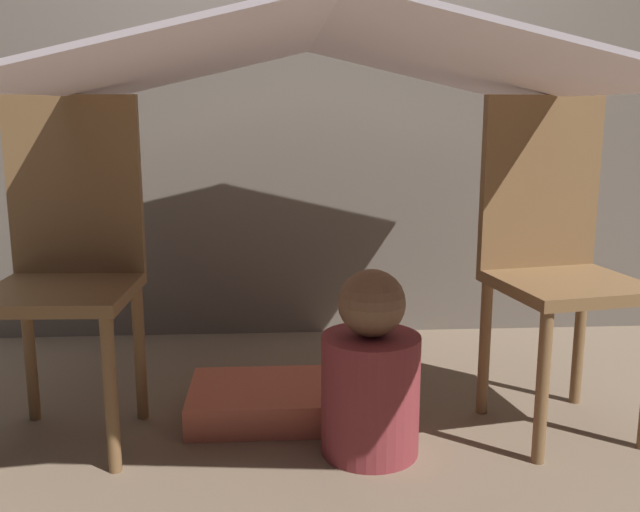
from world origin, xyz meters
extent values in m
plane|color=#7A6651|center=(0.00, 0.00, 0.00)|extent=(8.80, 8.80, 0.00)
cube|color=#6B6056|center=(0.00, 1.25, 1.25)|extent=(7.00, 0.05, 2.50)
cylinder|color=brown|center=(-0.57, 0.03, 0.22)|extent=(0.04, 0.04, 0.44)
cylinder|color=brown|center=(-0.90, 0.39, 0.22)|extent=(0.04, 0.04, 0.44)
cylinder|color=brown|center=(-0.56, 0.37, 0.22)|extent=(0.04, 0.04, 0.44)
cube|color=brown|center=(-0.73, 0.21, 0.46)|extent=(0.41, 0.41, 0.04)
cube|color=brown|center=(-0.73, 0.39, 0.74)|extent=(0.40, 0.05, 0.53)
cylinder|color=brown|center=(0.60, 0.01, 0.22)|extent=(0.04, 0.04, 0.44)
cylinder|color=brown|center=(0.53, 0.35, 0.22)|extent=(0.04, 0.04, 0.44)
cylinder|color=brown|center=(0.87, 0.41, 0.22)|extent=(0.04, 0.04, 0.44)
cube|color=brown|center=(0.73, 0.21, 0.46)|extent=(0.46, 0.46, 0.04)
cube|color=brown|center=(0.70, 0.39, 0.74)|extent=(0.40, 0.10, 0.53)
cube|color=silver|center=(-0.37, 0.21, 1.09)|extent=(0.74, 1.48, 0.18)
cube|color=silver|center=(0.37, 0.21, 1.09)|extent=(0.74, 1.48, 0.18)
cube|color=silver|center=(0.00, 0.21, 1.18)|extent=(0.04, 1.48, 0.01)
cylinder|color=maroon|center=(0.14, 0.10, 0.17)|extent=(0.28, 0.28, 0.35)
sphere|color=brown|center=(0.14, 0.10, 0.44)|extent=(0.19, 0.19, 0.19)
cube|color=#CC664C|center=(-0.18, 0.36, 0.05)|extent=(0.45, 0.36, 0.10)
camera|label=1|loc=(-0.12, -1.78, 0.97)|focal=40.00mm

